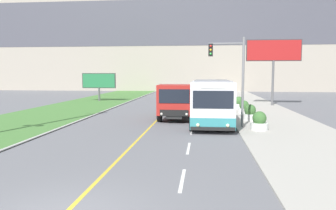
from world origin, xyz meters
name	(u,v)px	position (x,y,z in m)	size (l,w,h in m)	color
lane_marking_centre	(93,197)	(0.32, 1.45, 0.00)	(2.88, 140.00, 0.01)	gold
apartment_block_background	(187,28)	(0.00, 60.01, 12.51)	(80.00, 8.04, 25.02)	#A89E8E
city_bus	(212,104)	(3.96, 13.92, 1.54)	(2.72, 5.72, 3.05)	silver
dump_truck	(176,102)	(1.43, 16.93, 1.35)	(2.57, 6.34, 2.67)	black
traffic_light_mast	(233,70)	(5.25, 13.90, 3.67)	(2.28, 0.32, 5.76)	slate
billboard_large	(274,53)	(10.74, 28.48, 5.57)	(5.67, 0.24, 7.02)	#59595B
billboard_small	(99,81)	(-9.52, 32.38, 2.48)	(4.22, 0.24, 3.51)	#59595B
planter_round_near	(259,122)	(6.79, 12.75, 0.57)	(1.04, 1.04, 1.14)	silver
planter_round_second	(250,113)	(6.80, 16.82, 0.59)	(1.05, 1.05, 1.18)	silver
planter_round_third	(244,108)	(6.86, 20.90, 0.57)	(1.00, 1.00, 1.12)	silver
planter_round_far	(239,103)	(6.87, 24.97, 0.58)	(1.06, 1.06, 1.16)	silver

